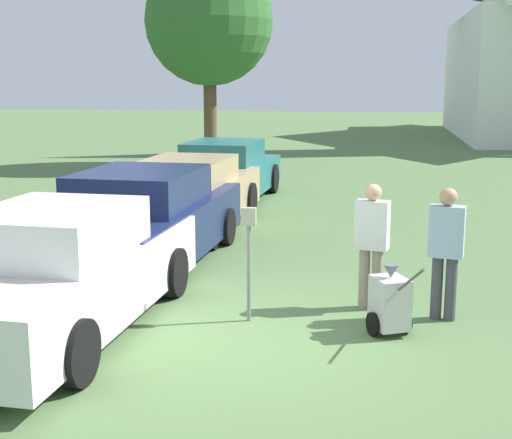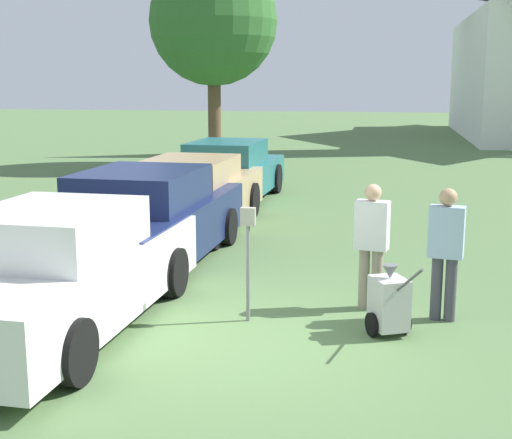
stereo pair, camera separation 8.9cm
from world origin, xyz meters
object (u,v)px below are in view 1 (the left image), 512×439
parking_meter (249,243)px  parked_car_tan (190,195)px  person_worker (372,239)px  equipment_cart (390,303)px  parked_car_teal (225,174)px  parked_car_white (62,273)px  parked_car_navy (145,221)px  person_supervisor (446,246)px

parking_meter → parked_car_tan: bearing=112.3°
person_worker → equipment_cart: person_worker is taller
parked_car_tan → parking_meter: parked_car_tan is taller
parked_car_teal → parked_car_white: bearing=-88.0°
parked_car_navy → parked_car_tan: bearing=92.0°
person_supervisor → equipment_cart: bearing=55.0°
parked_car_navy → person_supervisor: size_ratio=3.20×
parked_car_white → person_supervisor: (4.50, 1.13, 0.24)m
parking_meter → parked_car_navy: bearing=131.6°
parked_car_white → person_worker: bearing=23.6°
parked_car_navy → person_worker: (3.60, -1.64, 0.22)m
parked_car_tan → equipment_cart: 6.62m
parked_car_white → parked_car_navy: (-0.00, 3.06, 0.02)m
person_supervisor → parked_car_teal: bearing=-50.2°
parked_car_navy → equipment_cart: bearing=-32.0°
parked_car_white → equipment_cart: parked_car_white is taller
parked_car_teal → parking_meter: bearing=-74.0°
parked_car_navy → parked_car_tan: size_ratio=1.03×
parked_car_navy → parking_meter: parked_car_navy is taller
parked_car_teal → equipment_cart: 9.52m
parked_car_tan → parked_car_teal: parked_car_teal is taller
parking_meter → person_supervisor: (2.37, 0.46, -0.05)m
parked_car_teal → parking_meter: size_ratio=3.69×
parked_car_tan → equipment_cart: parked_car_tan is taller
parked_car_teal → equipment_cart: bearing=-64.2°
person_supervisor → parked_car_navy: bearing=-12.6°
person_supervisor → equipment_cart: (-0.66, -0.65, -0.55)m
parking_meter → person_worker: bearing=27.3°
parked_car_teal → equipment_cart: parked_car_teal is taller
person_worker → equipment_cart: (0.24, -0.95, -0.54)m
parking_meter → person_supervisor: bearing=11.0°
person_worker → parked_car_teal: bearing=-53.0°
parked_car_tan → parked_car_navy: bearing=-88.0°
parked_car_teal → person_supervisor: (4.50, -8.06, 0.24)m
parked_car_navy → equipment_cart: parked_car_navy is taller
parked_car_white → person_supervisor: bearing=16.0°
person_worker → parked_car_tan: bearing=-38.9°
parked_car_navy → person_supervisor: bearing=-21.3°
equipment_cart → parked_car_navy: bearing=120.6°
parked_car_navy → equipment_cart: (3.84, -2.59, -0.33)m
person_worker → parking_meter: bearing=39.4°
parking_meter → person_worker: size_ratio=0.87×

